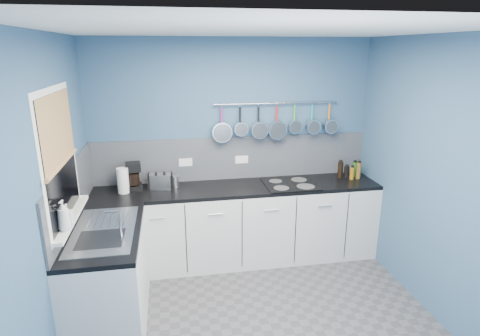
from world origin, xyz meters
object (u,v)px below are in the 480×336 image
object	(u,v)px
hob	(290,184)
soap_bottle_a	(63,216)
paper_towel	(123,181)
soap_bottle_b	(67,215)
coffee_maker	(133,177)
canister	(175,181)
toaster	(161,181)

from	to	relation	value
hob	soap_bottle_a	bearing A→B (deg)	-152.26
paper_towel	hob	size ratio (longest dim) A/B	0.47
soap_bottle_b	paper_towel	size ratio (longest dim) A/B	0.64
coffee_maker	hob	xyz separation A→B (m)	(1.72, -0.15, -0.14)
coffee_maker	hob	bearing A→B (deg)	-13.35
coffee_maker	canister	size ratio (longest dim) A/B	2.45
soap_bottle_b	toaster	xyz separation A→B (m)	(0.69, 1.17, -0.16)
paper_towel	canister	distance (m)	0.56
coffee_maker	canister	distance (m)	0.45
paper_towel	coffee_maker	distance (m)	0.13
coffee_maker	hob	distance (m)	1.73
canister	paper_towel	bearing A→B (deg)	-169.98
soap_bottle_a	canister	distance (m)	1.56
toaster	canister	bearing A→B (deg)	20.49
toaster	canister	size ratio (longest dim) A/B	2.08
paper_towel	soap_bottle_a	bearing A→B (deg)	-104.38
soap_bottle_a	toaster	world-z (taller)	soap_bottle_a
soap_bottle_a	canister	world-z (taller)	soap_bottle_a
paper_towel	toaster	size ratio (longest dim) A/B	1.08
canister	hob	bearing A→B (deg)	-7.40
toaster	canister	world-z (taller)	toaster
coffee_maker	canister	xyz separation A→B (m)	(0.44, 0.01, -0.09)
coffee_maker	toaster	bearing A→B (deg)	-9.73
soap_bottle_b	canister	bearing A→B (deg)	54.58
soap_bottle_a	paper_towel	world-z (taller)	soap_bottle_a
paper_towel	canister	size ratio (longest dim) A/B	2.24
coffee_maker	soap_bottle_b	bearing A→B (deg)	-117.31
soap_bottle_b	paper_towel	world-z (taller)	soap_bottle_b
toaster	hob	bearing A→B (deg)	7.44
soap_bottle_a	soap_bottle_b	world-z (taller)	soap_bottle_a
soap_bottle_b	toaster	size ratio (longest dim) A/B	0.68
soap_bottle_b	toaster	bearing A→B (deg)	59.46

